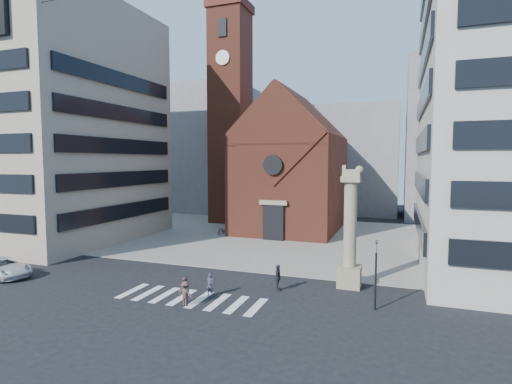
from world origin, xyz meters
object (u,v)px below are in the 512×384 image
white_car (2,267)px  pedestrian_2 (278,278)px  traffic_light (376,273)px  pedestrian_1 (184,290)px  pedestrian_0 (210,285)px  scooter_0 (221,231)px  lion_column (350,239)px

white_car → pedestrian_2: 21.42m
traffic_light → pedestrian_1: bearing=-165.4°
pedestrian_0 → scooter_0: pedestrian_0 is taller
white_car → scooter_0: (8.60, 21.69, -0.22)m
traffic_light → white_car: bearing=-174.6°
pedestrian_1 → lion_column: bearing=90.9°
lion_column → pedestrian_2: size_ratio=4.78×
white_car → lion_column: bearing=-64.9°
pedestrian_2 → traffic_light: bearing=-108.8°
lion_column → pedestrian_2: 5.81m
traffic_light → scooter_0: (-18.97, 19.08, -1.79)m
white_car → pedestrian_0: (17.13, 1.43, 0.05)m
traffic_light → lion_column: bearing=116.5°
pedestrian_2 → scooter_0: 21.57m
traffic_light → white_car: size_ratio=0.82×
white_car → pedestrian_1: size_ratio=3.08×
pedestrian_2 → pedestrian_1: bearing=126.2°
pedestrian_0 → scooter_0: size_ratio=0.90×
pedestrian_1 → pedestrian_2: bearing=96.8°
pedestrian_1 → pedestrian_2: (4.82, 4.42, 0.06)m
white_car → pedestrian_2: (21.03, 4.07, 0.18)m
pedestrian_1 → pedestrian_2: 6.54m
pedestrian_0 → pedestrian_1: (-0.92, -1.78, 0.07)m
pedestrian_1 → scooter_0: pedestrian_1 is taller
scooter_0 → pedestrian_0: bearing=-65.8°
traffic_light → white_car: 27.74m
traffic_light → pedestrian_2: (-6.54, 1.45, -1.38)m
white_car → pedestrian_1: 16.22m
lion_column → pedestrian_2: lion_column is taller
pedestrian_0 → pedestrian_2: 4.71m
traffic_light → white_car: traffic_light is taller
pedestrian_0 → pedestrian_2: bearing=38.8°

